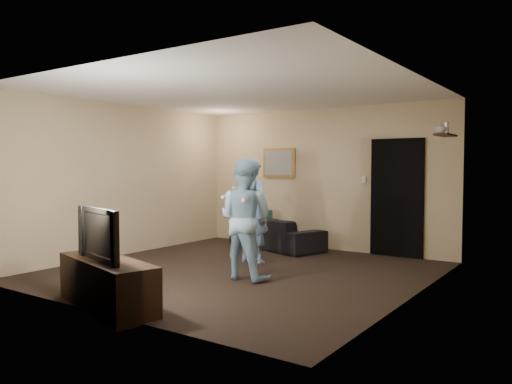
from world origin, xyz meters
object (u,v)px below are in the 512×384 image
Objects in this scene: tv_console at (107,284)px; wii_player_left at (252,211)px; television at (107,234)px; wii_player_right at (245,219)px; sofa at (276,233)px.

tv_console is 3.02m from wii_player_left.
wii_player_right is (0.42, 1.97, 0.01)m from television.
wii_player_left reaches higher than wii_player_right.
television is 2.02m from wii_player_right.
wii_player_left is at bearing 108.31° from television.
wii_player_right is (0.57, -0.99, -0.01)m from wii_player_left.
sofa reaches higher than tv_console.
sofa is 2.03× the size of television.
television is at bearing 116.46° from sofa.
wii_player_left is 1.01× the size of wii_player_right.
wii_player_right reaches higher than tv_console.
sofa is 4.43m from television.
tv_console is 0.56m from television.
sofa is 2.65m from wii_player_right.
tv_console is at bearing -164.62° from television.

